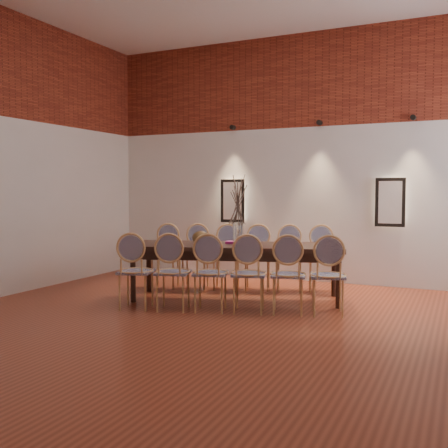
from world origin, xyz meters
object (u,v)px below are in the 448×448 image
at_px(chair_near_a, 136,271).
at_px(chair_near_e, 288,275).
at_px(dining_table, 236,272).
at_px(chair_near_f, 328,276).
at_px(chair_far_b, 195,257).
at_px(chair_far_e, 289,259).
at_px(chair_near_c, 211,273).
at_px(bowl, 201,238).
at_px(chair_near_d, 249,274).
at_px(chair_far_d, 258,258).
at_px(chair_far_c, 226,258).
at_px(vase, 238,233).
at_px(book, 235,242).
at_px(chair_near_b, 173,272).
at_px(chair_far_f, 322,259).
at_px(chair_far_a, 165,257).

height_order(chair_near_a, chair_near_e, same).
relative_size(dining_table, chair_near_f, 3.01).
relative_size(chair_far_b, chair_far_e, 1.00).
height_order(chair_near_c, bowl, chair_near_c).
height_order(chair_near_a, chair_far_b, same).
distance_m(dining_table, chair_near_d, 0.78).
bearing_deg(chair_far_d, chair_far_c, -0.00).
distance_m(vase, book, 0.19).
distance_m(chair_near_a, chair_far_e, 2.39).
bearing_deg(dining_table, chair_near_b, -133.90).
height_order(chair_far_d, chair_far_f, same).
xyz_separation_m(chair_far_b, chair_far_f, (1.80, 0.55, 0.00)).
relative_size(chair_near_e, chair_far_f, 1.00).
distance_m(dining_table, chair_near_c, 0.78).
relative_size(chair_near_b, book, 3.62).
xyz_separation_m(chair_far_f, vase, (-0.89, -1.04, 0.43)).
height_order(chair_near_e, chair_far_b, same).
bearing_deg(bowl, chair_near_f, -5.47).
distance_m(chair_near_f, chair_far_c, 2.04).
relative_size(chair_near_d, vase, 3.13).
relative_size(chair_near_c, chair_far_c, 1.00).
bearing_deg(chair_near_b, chair_far_e, 46.10).
bearing_deg(chair_far_e, chair_far_a, 0.00).
distance_m(chair_near_b, chair_near_d, 0.94).
distance_m(chair_far_a, chair_far_e, 1.88).
distance_m(chair_near_d, chair_far_f, 1.74).
height_order(chair_near_c, chair_far_e, same).
bearing_deg(dining_table, chair_near_d, -72.22).
relative_size(chair_near_a, chair_near_e, 1.00).
xyz_separation_m(chair_near_a, chair_far_a, (-0.43, 1.40, 0.00)).
distance_m(chair_near_b, chair_far_e, 2.04).
relative_size(chair_far_c, chair_far_d, 1.00).
distance_m(chair_near_f, chair_far_e, 1.54).
height_order(chair_near_d, chair_far_f, same).
bearing_deg(chair_far_b, bowl, 106.24).
bearing_deg(vase, chair_near_b, -117.77).
distance_m(chair_near_d, vase, 0.88).
relative_size(chair_far_d, vase, 3.13).
bearing_deg(chair_far_f, chair_far_e, 0.00).
distance_m(chair_far_e, bowl, 1.47).
distance_m(chair_near_a, chair_far_b, 1.54).
height_order(chair_far_a, chair_far_f, same).
bearing_deg(chair_far_c, chair_near_f, 133.90).
relative_size(chair_near_b, chair_far_b, 1.00).
bearing_deg(chair_near_c, chair_far_d, 72.22).
bearing_deg(book, chair_far_b, 155.29).
bearing_deg(chair_near_a, chair_far_b, 72.22).
relative_size(chair_far_c, book, 3.62).
bearing_deg(chair_far_b, chair_far_c, -180.00).
xyz_separation_m(chair_near_e, book, (-0.95, 0.61, 0.30)).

